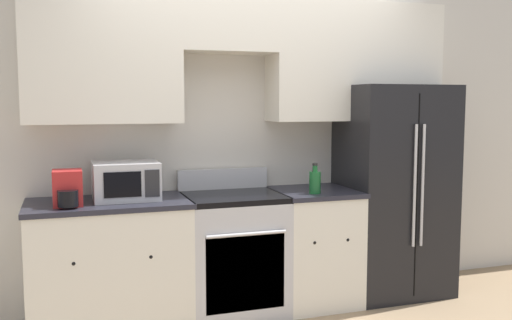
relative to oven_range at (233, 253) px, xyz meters
name	(u,v)px	position (x,y,z in m)	size (l,w,h in m)	color
wall_back	(246,104)	(0.19, 0.27, 1.11)	(8.00, 0.39, 2.60)	beige
lower_cabinets_left	(110,264)	(-0.90, 0.00, 0.00)	(1.11, 0.64, 0.90)	silver
lower_cabinets_right	(314,246)	(0.66, 0.00, 0.00)	(0.62, 0.64, 0.90)	silver
oven_range	(233,253)	(0.00, 0.00, 0.00)	(0.72, 0.65, 1.06)	#B7B7BC
refrigerator	(390,189)	(1.38, 0.08, 0.40)	(0.84, 0.81, 1.71)	black
microwave	(126,180)	(-0.78, 0.04, 0.58)	(0.45, 0.40, 0.26)	#B7B7BC
bottle	(315,181)	(0.59, -0.16, 0.53)	(0.09, 0.09, 0.23)	#195928
electric_kettle	(68,190)	(-1.17, -0.11, 0.55)	(0.19, 0.29, 0.24)	#B22323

